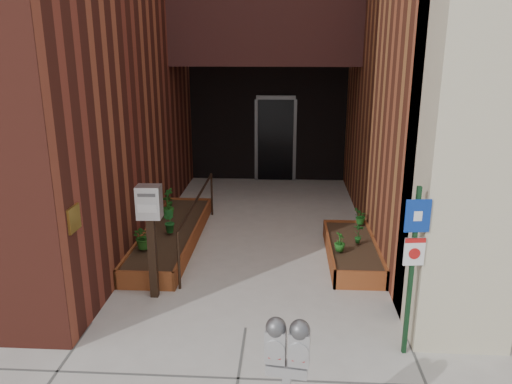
# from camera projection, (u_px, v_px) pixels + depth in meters

# --- Properties ---
(ground) EXTENTS (80.00, 80.00, 0.00)m
(ground) POSITION_uv_depth(u_px,v_px,m) (246.00, 328.00, 6.32)
(ground) COLOR #9E9991
(ground) RESTS_ON ground
(planter_left) EXTENTS (0.90, 3.60, 0.30)m
(planter_left) POSITION_uv_depth(u_px,v_px,m) (172.00, 237.00, 8.96)
(planter_left) COLOR brown
(planter_left) RESTS_ON ground
(planter_right) EXTENTS (0.80, 2.20, 0.30)m
(planter_right) POSITION_uv_depth(u_px,v_px,m) (352.00, 252.00, 8.29)
(planter_right) COLOR brown
(planter_right) RESTS_ON ground
(handrail) EXTENTS (0.04, 3.34, 0.90)m
(handrail) POSITION_uv_depth(u_px,v_px,m) (198.00, 205.00, 8.70)
(handrail) COLOR black
(handrail) RESTS_ON ground
(parking_meter) EXTENTS (0.35, 0.18, 1.52)m
(parking_meter) POSITION_uv_depth(u_px,v_px,m) (287.00, 359.00, 3.77)
(parking_meter) COLOR #ADADAF
(parking_meter) RESTS_ON ground
(sign_post) EXTENTS (0.28, 0.08, 2.02)m
(sign_post) POSITION_uv_depth(u_px,v_px,m) (413.00, 255.00, 5.46)
(sign_post) COLOR #12331A
(sign_post) RESTS_ON ground
(payment_dropbox) EXTENTS (0.33, 0.26, 1.64)m
(payment_dropbox) POSITION_uv_depth(u_px,v_px,m) (150.00, 218.00, 6.79)
(payment_dropbox) COLOR black
(payment_dropbox) RESTS_ON ground
(shrub_left_a) EXTENTS (0.52, 0.52, 0.41)m
(shrub_left_a) POSITION_uv_depth(u_px,v_px,m) (144.00, 236.00, 7.97)
(shrub_left_a) COLOR #205618
(shrub_left_a) RESTS_ON planter_left
(shrub_left_b) EXTENTS (0.30, 0.30, 0.39)m
(shrub_left_b) POSITION_uv_depth(u_px,v_px,m) (169.00, 222.00, 8.65)
(shrub_left_b) COLOR #17501C
(shrub_left_b) RESTS_ON planter_left
(shrub_left_c) EXTENTS (0.25, 0.25, 0.41)m
(shrub_left_c) POSITION_uv_depth(u_px,v_px,m) (168.00, 206.00, 9.45)
(shrub_left_c) COLOR #1F5B1A
(shrub_left_c) RESTS_ON planter_left
(shrub_left_d) EXTENTS (0.29, 0.29, 0.39)m
(shrub_left_d) POSITION_uv_depth(u_px,v_px,m) (169.00, 198.00, 9.97)
(shrub_left_d) COLOR #1A5418
(shrub_left_d) RESTS_ON planter_left
(shrub_right_a) EXTENTS (0.18, 0.18, 0.31)m
(shrub_right_a) POSITION_uv_depth(u_px,v_px,m) (340.00, 242.00, 7.88)
(shrub_right_a) COLOR #1D5C1A
(shrub_right_a) RESTS_ON planter_right
(shrub_right_b) EXTENTS (0.23, 0.23, 0.34)m
(shrub_right_b) POSITION_uv_depth(u_px,v_px,m) (359.00, 233.00, 8.19)
(shrub_right_b) COLOR #18551B
(shrub_right_b) RESTS_ON planter_right
(shrub_right_c) EXTENTS (0.34, 0.34, 0.29)m
(shrub_right_c) POSITION_uv_depth(u_px,v_px,m) (361.00, 217.00, 9.05)
(shrub_right_c) COLOR #19581A
(shrub_right_c) RESTS_ON planter_right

